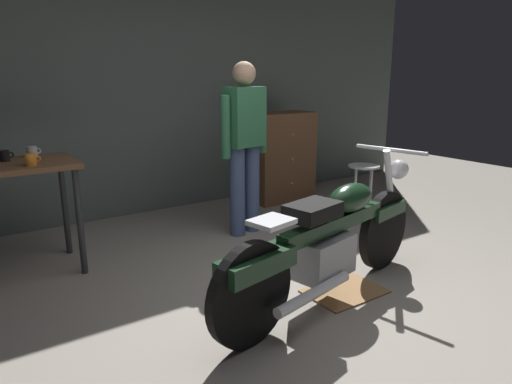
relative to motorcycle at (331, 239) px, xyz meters
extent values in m
plane|color=gray|center=(-0.19, 0.02, -0.45)|extent=(12.00, 12.00, 0.00)
cube|color=#56605B|center=(-0.19, 2.82, 1.10)|extent=(8.00, 0.12, 3.10)
cylinder|color=#2D2D33|center=(-1.33, 1.42, -0.02)|extent=(0.05, 0.05, 0.86)
cylinder|color=#2D2D33|center=(-1.33, 1.94, -0.02)|extent=(0.05, 0.05, 0.86)
cylinder|color=black|center=(0.74, 0.16, -0.13)|extent=(0.64, 0.20, 0.64)
cylinder|color=black|center=(-0.78, -0.16, -0.13)|extent=(0.64, 0.20, 0.64)
cube|color=black|center=(0.74, 0.16, 0.05)|extent=(0.46, 0.23, 0.10)
cube|color=black|center=(-0.73, -0.15, 0.05)|extent=(0.55, 0.28, 0.12)
cube|color=gray|center=(-0.07, -0.01, -0.11)|extent=(0.48, 0.33, 0.28)
cube|color=black|center=(0.03, 0.01, 0.10)|extent=(1.10, 0.33, 0.10)
ellipsoid|color=black|center=(0.23, 0.05, 0.25)|extent=(0.48, 0.31, 0.20)
cube|color=black|center=(-0.21, -0.04, 0.25)|extent=(0.40, 0.31, 0.10)
cube|color=silver|center=(-0.60, -0.13, 0.27)|extent=(0.28, 0.25, 0.03)
cylinder|color=silver|center=(0.80, 0.17, 0.20)|extent=(0.27, 0.10, 0.68)
cylinder|color=silver|center=(0.76, 0.16, 0.53)|extent=(0.16, 0.59, 0.03)
sphere|color=silver|center=(0.92, 0.20, 0.35)|extent=(0.16, 0.16, 0.16)
cylinder|color=silver|center=(-0.33, -0.21, -0.23)|extent=(0.70, 0.21, 0.07)
cylinder|color=#485A87|center=(0.37, 1.53, -0.01)|extent=(0.15, 0.15, 0.88)
cylinder|color=#485A87|center=(0.17, 1.50, -0.01)|extent=(0.15, 0.15, 0.88)
cube|color=#33724C|center=(0.27, 1.52, 0.71)|extent=(0.41, 0.29, 0.56)
cylinder|color=#33724C|center=(0.51, 1.56, 0.63)|extent=(0.09, 0.09, 0.58)
cylinder|color=#33724C|center=(0.03, 1.47, 0.63)|extent=(0.09, 0.09, 0.58)
sphere|color=tan|center=(0.27, 1.52, 1.11)|extent=(0.22, 0.22, 0.22)
cylinder|color=#B2B2B7|center=(1.43, 1.04, 0.18)|extent=(0.32, 0.32, 0.02)
cylinder|color=#B2B2B7|center=(1.54, 1.04, -0.14)|extent=(0.02, 0.02, 0.62)
cylinder|color=#B2B2B7|center=(1.43, 1.15, -0.14)|extent=(0.02, 0.02, 0.62)
cylinder|color=#B2B2B7|center=(1.32, 1.04, -0.14)|extent=(0.02, 0.02, 0.62)
cylinder|color=#B2B2B7|center=(1.43, 0.93, -0.14)|extent=(0.02, 0.02, 0.62)
cube|color=brown|center=(1.33, 2.32, 0.10)|extent=(0.80, 0.44, 1.10)
sphere|color=tan|center=(1.33, 2.09, 0.40)|extent=(0.04, 0.04, 0.04)
sphere|color=tan|center=(1.33, 2.09, 0.10)|extent=(0.04, 0.04, 0.04)
sphere|color=tan|center=(1.33, 2.09, -0.20)|extent=(0.04, 0.04, 0.04)
cube|color=olive|center=(0.16, 0.00, -0.44)|extent=(0.56, 0.40, 0.01)
cylinder|color=black|center=(-1.75, 1.80, 0.49)|extent=(0.07, 0.07, 0.09)
torus|color=black|center=(-1.71, 1.80, 0.50)|extent=(0.05, 0.01, 0.05)
cylinder|color=orange|center=(-1.61, 1.50, 0.49)|extent=(0.08, 0.08, 0.09)
torus|color=orange|center=(-1.57, 1.50, 0.50)|extent=(0.05, 0.01, 0.05)
cylinder|color=white|center=(-1.54, 1.88, 0.49)|extent=(0.08, 0.08, 0.09)
torus|color=white|center=(-1.50, 1.88, 0.50)|extent=(0.05, 0.01, 0.05)
camera|label=1|loc=(-2.11, -2.17, 1.11)|focal=32.09mm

